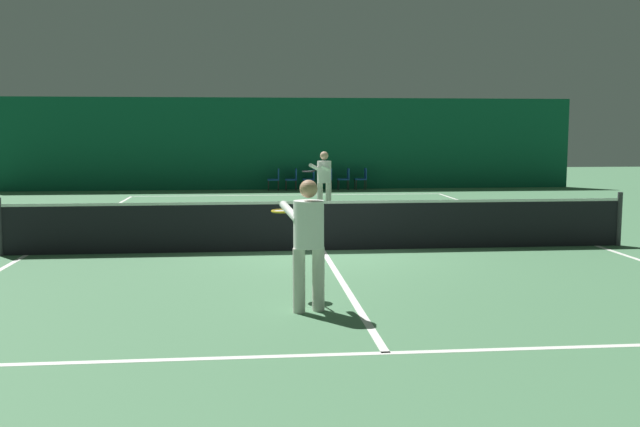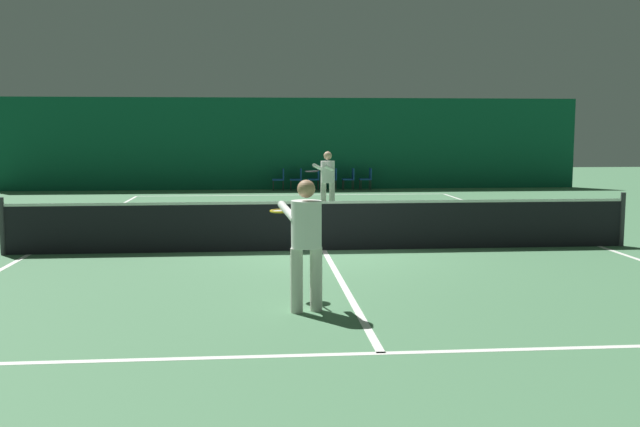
# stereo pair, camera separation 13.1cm
# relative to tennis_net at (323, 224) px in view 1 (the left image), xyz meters

# --- Properties ---
(ground_plane) EXTENTS (60.00, 60.00, 0.00)m
(ground_plane) POSITION_rel_tennis_net_xyz_m (0.00, 0.00, -0.51)
(ground_plane) COLOR #4C7F56
(backdrop_curtain) EXTENTS (23.00, 0.12, 3.56)m
(backdrop_curtain) POSITION_rel_tennis_net_xyz_m (0.00, 14.50, 1.27)
(backdrop_curtain) COLOR #0F5138
(backdrop_curtain) RESTS_ON ground
(court_line_baseline_far) EXTENTS (11.00, 0.10, 0.00)m
(court_line_baseline_far) POSITION_rel_tennis_net_xyz_m (0.00, 11.90, -0.51)
(court_line_baseline_far) COLOR white
(court_line_baseline_far) RESTS_ON ground
(court_line_service_far) EXTENTS (8.25, 0.10, 0.00)m
(court_line_service_far) POSITION_rel_tennis_net_xyz_m (0.00, 6.40, -0.51)
(court_line_service_far) COLOR white
(court_line_service_far) RESTS_ON ground
(court_line_service_near) EXTENTS (8.25, 0.10, 0.00)m
(court_line_service_near) POSITION_rel_tennis_net_xyz_m (0.00, -6.40, -0.51)
(court_line_service_near) COLOR white
(court_line_service_near) RESTS_ON ground
(court_line_sideline_left) EXTENTS (0.10, 23.80, 0.00)m
(court_line_sideline_left) POSITION_rel_tennis_net_xyz_m (-5.50, 0.00, -0.51)
(court_line_sideline_left) COLOR white
(court_line_sideline_left) RESTS_ON ground
(court_line_sideline_right) EXTENTS (0.10, 23.80, 0.00)m
(court_line_sideline_right) POSITION_rel_tennis_net_xyz_m (5.50, 0.00, -0.51)
(court_line_sideline_right) COLOR white
(court_line_sideline_right) RESTS_ON ground
(court_line_centre) EXTENTS (0.10, 12.80, 0.00)m
(court_line_centre) POSITION_rel_tennis_net_xyz_m (0.00, 0.00, -0.51)
(court_line_centre) COLOR white
(court_line_centre) RESTS_ON ground
(tennis_net) EXTENTS (12.00, 0.10, 1.07)m
(tennis_net) POSITION_rel_tennis_net_xyz_m (0.00, 0.00, 0.00)
(tennis_net) COLOR black
(tennis_net) RESTS_ON ground
(player_near) EXTENTS (0.72, 1.40, 1.68)m
(player_near) POSITION_rel_tennis_net_xyz_m (-0.66, -4.58, 0.47)
(player_near) COLOR beige
(player_near) RESTS_ON ground
(player_far) EXTENTS (1.02, 1.36, 1.71)m
(player_far) POSITION_rel_tennis_net_xyz_m (0.68, 6.31, 0.49)
(player_far) COLOR beige
(player_far) RESTS_ON ground
(courtside_chair_0) EXTENTS (0.44, 0.44, 0.84)m
(courtside_chair_0) POSITION_rel_tennis_net_xyz_m (-0.39, 13.95, -0.03)
(courtside_chair_0) COLOR #2D2D2D
(courtside_chair_0) RESTS_ON ground
(courtside_chair_1) EXTENTS (0.44, 0.44, 0.84)m
(courtside_chair_1) POSITION_rel_tennis_net_xyz_m (0.28, 13.95, -0.03)
(courtside_chair_1) COLOR #2D2D2D
(courtside_chair_1) RESTS_ON ground
(courtside_chair_2) EXTENTS (0.44, 0.44, 0.84)m
(courtside_chair_2) POSITION_rel_tennis_net_xyz_m (0.96, 13.95, -0.03)
(courtside_chair_2) COLOR #2D2D2D
(courtside_chair_2) RESTS_ON ground
(courtside_chair_3) EXTENTS (0.44, 0.44, 0.84)m
(courtside_chair_3) POSITION_rel_tennis_net_xyz_m (1.64, 13.95, -0.03)
(courtside_chair_3) COLOR #2D2D2D
(courtside_chair_3) RESTS_ON ground
(courtside_chair_4) EXTENTS (0.44, 0.44, 0.84)m
(courtside_chair_4) POSITION_rel_tennis_net_xyz_m (2.31, 13.95, -0.03)
(courtside_chair_4) COLOR #2D2D2D
(courtside_chair_4) RESTS_ON ground
(courtside_chair_5) EXTENTS (0.44, 0.44, 0.84)m
(courtside_chair_5) POSITION_rel_tennis_net_xyz_m (2.99, 13.95, -0.03)
(courtside_chair_5) COLOR #2D2D2D
(courtside_chair_5) RESTS_ON ground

